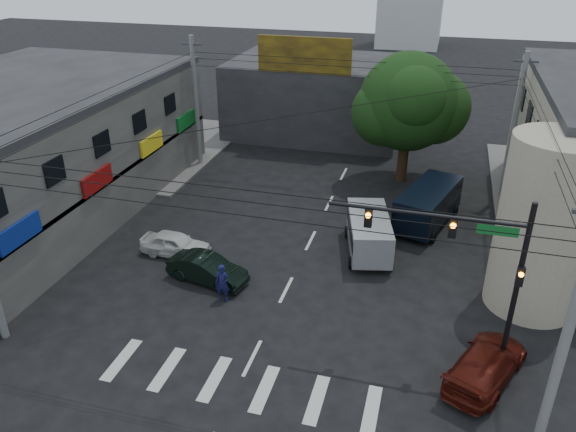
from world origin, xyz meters
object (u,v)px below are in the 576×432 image
at_px(navy_van, 428,206).
at_px(traffic_officer, 222,283).
at_px(utility_pole_near_right, 567,335).
at_px(utility_pole_far_right, 513,128).
at_px(white_compact, 175,244).
at_px(dark_sedan, 207,269).
at_px(street_tree, 408,102).
at_px(silver_minivan, 369,235).
at_px(utility_pole_far_left, 196,103).
at_px(maroon_sedan, 486,364).
at_px(traffic_gantry, 472,257).

height_order(navy_van, traffic_officer, navy_van).
relative_size(utility_pole_near_right, navy_van, 1.51).
distance_m(utility_pole_far_right, white_compact, 21.41).
relative_size(white_compact, navy_van, 0.62).
relative_size(utility_pole_near_right, dark_sedan, 2.18).
height_order(street_tree, navy_van, street_tree).
relative_size(street_tree, silver_minivan, 1.69).
height_order(utility_pole_far_left, maroon_sedan, utility_pole_far_left).
xyz_separation_m(traffic_gantry, white_compact, (-14.32, 4.61, -4.19)).
height_order(utility_pole_near_right, utility_pole_far_right, same).
height_order(white_compact, silver_minivan, silver_minivan).
bearing_deg(traffic_gantry, white_compact, 162.14).
bearing_deg(maroon_sedan, utility_pole_far_right, -71.54).
distance_m(street_tree, navy_van, 7.87).
height_order(dark_sedan, maroon_sedan, maroon_sedan).
relative_size(utility_pole_far_right, silver_minivan, 1.78).
height_order(street_tree, silver_minivan, street_tree).
relative_size(traffic_gantry, navy_van, 1.18).
bearing_deg(white_compact, navy_van, -58.73).
bearing_deg(traffic_gantry, navy_van, 98.62).
distance_m(utility_pole_far_left, silver_minivan, 17.00).
relative_size(street_tree, white_compact, 2.30).
height_order(white_compact, navy_van, navy_van).
relative_size(traffic_gantry, utility_pole_near_right, 0.78).
height_order(traffic_gantry, utility_pole_far_right, utility_pole_far_right).
height_order(maroon_sedan, navy_van, navy_van).
relative_size(utility_pole_far_left, silver_minivan, 1.78).
height_order(dark_sedan, navy_van, navy_van).
distance_m(traffic_gantry, silver_minivan, 9.68).
bearing_deg(utility_pole_far_right, utility_pole_near_right, -90.00).
bearing_deg(street_tree, dark_sedan, -117.39).
bearing_deg(maroon_sedan, traffic_gantry, -9.12).
bearing_deg(utility_pole_far_left, utility_pole_far_right, 0.00).
bearing_deg(traffic_gantry, utility_pole_near_right, -52.58).
height_order(utility_pole_far_left, white_compact, utility_pole_far_left).
relative_size(utility_pole_near_right, utility_pole_far_left, 1.00).
bearing_deg(utility_pole_far_right, traffic_officer, -129.97).
distance_m(street_tree, utility_pole_far_left, 14.56).
relative_size(maroon_sedan, traffic_officer, 2.76).
xyz_separation_m(utility_pole_near_right, navy_van, (-4.46, 15.26, -3.46)).
bearing_deg(maroon_sedan, navy_van, -53.45).
height_order(street_tree, dark_sedan, street_tree).
height_order(dark_sedan, silver_minivan, silver_minivan).
xyz_separation_m(utility_pole_far_right, silver_minivan, (-7.28, -9.39, -3.56)).
relative_size(street_tree, utility_pole_far_right, 0.95).
distance_m(maroon_sedan, silver_minivan, 10.07).
relative_size(utility_pole_far_left, white_compact, 2.44).
height_order(utility_pole_far_left, traffic_officer, utility_pole_far_left).
bearing_deg(traffic_officer, utility_pole_near_right, -27.67).
distance_m(street_tree, utility_pole_far_right, 6.63).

